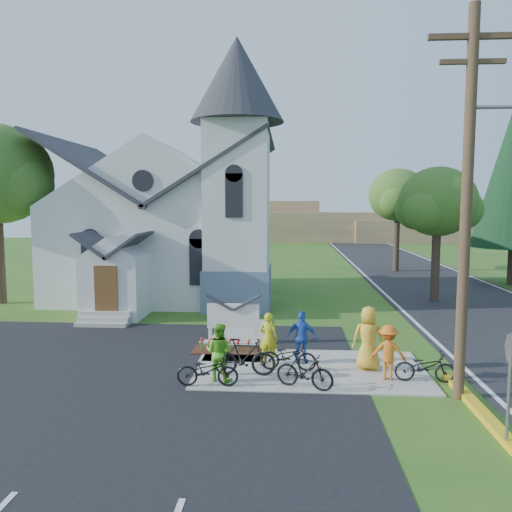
# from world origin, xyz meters

# --- Properties ---
(ground) EXTENTS (120.00, 120.00, 0.00)m
(ground) POSITION_xyz_m (0.00, 0.00, 0.00)
(ground) COLOR #295A19
(ground) RESTS_ON ground
(road) EXTENTS (8.00, 90.00, 0.02)m
(road) POSITION_xyz_m (10.00, 15.00, 0.01)
(road) COLOR black
(road) RESTS_ON ground
(sidewalk) EXTENTS (7.00, 4.00, 0.05)m
(sidewalk) POSITION_xyz_m (1.50, 0.50, 0.03)
(sidewalk) COLOR #A19B91
(sidewalk) RESTS_ON ground
(church) EXTENTS (12.35, 12.00, 13.00)m
(church) POSITION_xyz_m (-5.48, 12.48, 5.25)
(church) COLOR white
(church) RESTS_ON ground
(church_sign) EXTENTS (2.20, 0.40, 1.70)m
(church_sign) POSITION_xyz_m (-1.20, 3.20, 1.03)
(church_sign) COLOR #A19B91
(church_sign) RESTS_ON ground
(flower_bed) EXTENTS (2.60, 1.10, 0.07)m
(flower_bed) POSITION_xyz_m (-1.20, 2.30, 0.04)
(flower_bed) COLOR #3B1F10
(flower_bed) RESTS_ON ground
(utility_pole) EXTENTS (3.45, 0.28, 10.00)m
(utility_pole) POSITION_xyz_m (5.36, -1.50, 5.40)
(utility_pole) COLOR #412B20
(utility_pole) RESTS_ON ground
(stop_sign) EXTENTS (0.11, 0.76, 2.48)m
(stop_sign) POSITION_xyz_m (5.43, -4.20, 1.78)
(stop_sign) COLOR gray
(stop_sign) RESTS_ON ground
(tree_road_near) EXTENTS (4.00, 4.00, 7.05)m
(tree_road_near) POSITION_xyz_m (8.50, 12.00, 5.21)
(tree_road_near) COLOR #35251D
(tree_road_near) RESTS_ON ground
(tree_road_mid) EXTENTS (4.40, 4.40, 7.80)m
(tree_road_mid) POSITION_xyz_m (9.00, 24.00, 5.78)
(tree_road_mid) COLOR #35251D
(tree_road_mid) RESTS_ON ground
(distant_hills) EXTENTS (61.00, 10.00, 5.60)m
(distant_hills) POSITION_xyz_m (3.36, 56.33, 2.17)
(distant_hills) COLOR #7D6246
(distant_hills) RESTS_ON ground
(cyclist_0) EXTENTS (0.68, 0.53, 1.65)m
(cyclist_0) POSITION_xyz_m (0.18, 0.91, 0.87)
(cyclist_0) COLOR gold
(cyclist_0) RESTS_ON sidewalk
(bike_0) EXTENTS (1.74, 0.66, 0.90)m
(bike_0) POSITION_xyz_m (-1.43, -1.20, 0.50)
(bike_0) COLOR black
(bike_0) RESTS_ON sidewalk
(cyclist_1) EXTENTS (0.96, 0.84, 1.67)m
(cyclist_1) POSITION_xyz_m (-1.18, -0.71, 0.89)
(cyclist_1) COLOR #5BB622
(cyclist_1) RESTS_ON sidewalk
(bike_1) EXTENTS (1.86, 0.53, 1.12)m
(bike_1) POSITION_xyz_m (-0.49, -0.26, 0.61)
(bike_1) COLOR black
(bike_1) RESTS_ON sidewalk
(cyclist_2) EXTENTS (1.06, 0.65, 1.68)m
(cyclist_2) POSITION_xyz_m (1.24, 1.03, 0.89)
(cyclist_2) COLOR blue
(cyclist_2) RESTS_ON sidewalk
(bike_2) EXTENTS (1.74, 0.70, 0.90)m
(bike_2) POSITION_xyz_m (0.81, 0.29, 0.50)
(bike_2) COLOR black
(bike_2) RESTS_ON sidewalk
(cyclist_3) EXTENTS (1.11, 0.75, 1.59)m
(cyclist_3) POSITION_xyz_m (3.70, -0.29, 0.85)
(cyclist_3) COLOR orange
(cyclist_3) RESTS_ON sidewalk
(bike_3) EXTENTS (1.71, 1.04, 0.99)m
(bike_3) POSITION_xyz_m (1.26, -1.20, 0.55)
(bike_3) COLOR black
(bike_3) RESTS_ON sidewalk
(cyclist_4) EXTENTS (0.98, 0.66, 1.96)m
(cyclist_4) POSITION_xyz_m (3.25, 0.55, 1.03)
(cyclist_4) COLOR gold
(cyclist_4) RESTS_ON sidewalk
(bike_4) EXTENTS (1.72, 0.70, 0.88)m
(bike_4) POSITION_xyz_m (4.70, -0.46, 0.49)
(bike_4) COLOR black
(bike_4) RESTS_ON sidewalk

